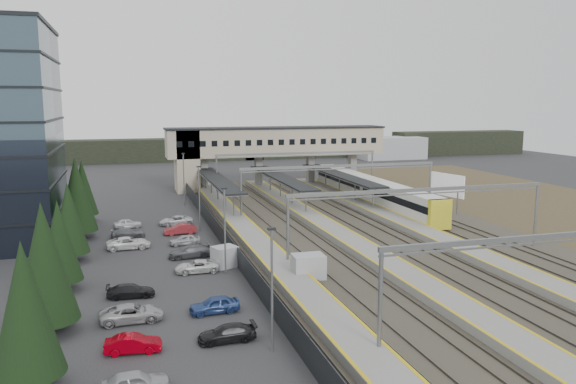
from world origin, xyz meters
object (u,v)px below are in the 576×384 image
object	(u,v)px
billboard	(447,186)
footbridge	(262,145)
relay_cabin_near	(308,268)
train	(371,191)
relay_cabin_far	(225,257)

from	to	relation	value
billboard	footbridge	bearing A→B (deg)	124.14
relay_cabin_near	footbridge	world-z (taller)	footbridge
footbridge	billboard	size ratio (longest dim) A/B	6.39
relay_cabin_near	train	xyz separation A→B (m)	(21.25, 33.26, 0.94)
train	billboard	xyz separation A→B (m)	(7.81, -8.99, 1.66)
relay_cabin_far	train	size ratio (longest dim) A/B	0.07
train	footbridge	bearing A→B (deg)	120.75
train	billboard	bearing A→B (deg)	-49.00
relay_cabin_near	billboard	xyz separation A→B (m)	(29.07, 24.28, 2.60)
footbridge	train	distance (m)	24.75
footbridge	relay_cabin_near	bearing A→B (deg)	-99.43
footbridge	train	bearing A→B (deg)	-59.25
footbridge	billboard	bearing A→B (deg)	-55.86
relay_cabin_far	train	bearing A→B (deg)	44.39
relay_cabin_far	footbridge	bearing A→B (deg)	72.15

